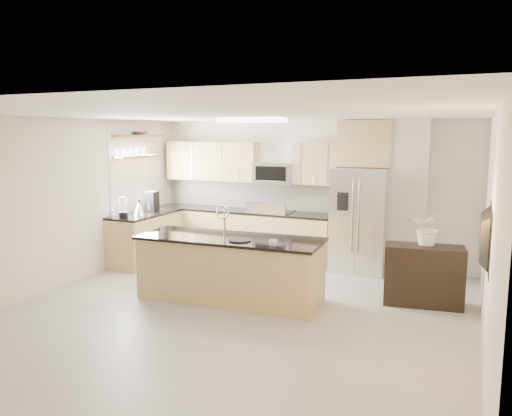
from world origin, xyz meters
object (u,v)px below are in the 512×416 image
at_px(credenza, 424,275).
at_px(blender, 123,209).
at_px(island, 230,268).
at_px(refrigerator, 360,220).
at_px(range, 272,236).
at_px(cup, 273,243).
at_px(coffee_maker, 152,202).
at_px(kettle, 139,208).
at_px(flower_vase, 430,219).
at_px(platter, 239,240).
at_px(bowl, 140,133).
at_px(microwave, 274,173).
at_px(television, 480,236).

distance_m(credenza, blender, 4.98).
relative_size(island, credenza, 2.55).
bearing_deg(refrigerator, range, 178.40).
distance_m(cup, coffee_maker, 3.63).
bearing_deg(kettle, flower_vase, -0.79).
distance_m(credenza, platter, 2.59).
distance_m(range, cup, 2.84).
relative_size(kettle, bowl, 0.82).
bearing_deg(flower_vase, microwave, 152.75).
bearing_deg(range, platter, -77.85).
xyz_separation_m(refrigerator, blender, (-3.73, -1.62, 0.19)).
bearing_deg(television, island, 75.59).
relative_size(microwave, bowl, 2.27).
relative_size(island, cup, 22.87).
height_order(cup, kettle, kettle).
relative_size(island, television, 2.49).
bearing_deg(cup, flower_vase, 33.97).
relative_size(microwave, coffee_maker, 2.06).
distance_m(range, kettle, 2.47).
relative_size(cup, coffee_maker, 0.32).
distance_m(range, platter, 2.56).
xyz_separation_m(kettle, bowl, (-0.23, 0.41, 1.34)).
relative_size(microwave, platter, 2.39).
relative_size(blender, television, 0.34).
height_order(credenza, platter, platter).
bearing_deg(flower_vase, island, -160.16).
bearing_deg(refrigerator, television, -58.96).
bearing_deg(cup, range, 112.67).
xyz_separation_m(coffee_maker, flower_vase, (4.98, -0.55, 0.11)).
relative_size(blender, bowl, 1.09).
xyz_separation_m(cup, coffee_maker, (-3.17, 1.77, 0.14)).
bearing_deg(kettle, credenza, -1.46).
xyz_separation_m(microwave, island, (0.30, -2.42, -1.17)).
height_order(range, platter, range).
height_order(refrigerator, television, refrigerator).
height_order(range, kettle, kettle).
bearing_deg(cup, bowl, 152.96).
distance_m(cup, blender, 3.29).
relative_size(island, flower_vase, 3.59).
xyz_separation_m(blender, television, (5.58, -1.46, 0.27)).
bearing_deg(microwave, refrigerator, -5.86).
height_order(cup, platter, cup).
xyz_separation_m(cup, blender, (-3.15, 0.92, 0.12)).
bearing_deg(range, flower_vase, -25.27).
relative_size(credenza, television, 0.97).
distance_m(microwave, television, 4.79).
xyz_separation_m(microwave, kettle, (-2.02, -1.42, -0.59)).
distance_m(kettle, bowl, 1.42).
relative_size(range, cup, 9.75).
height_order(microwave, credenza, microwave).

